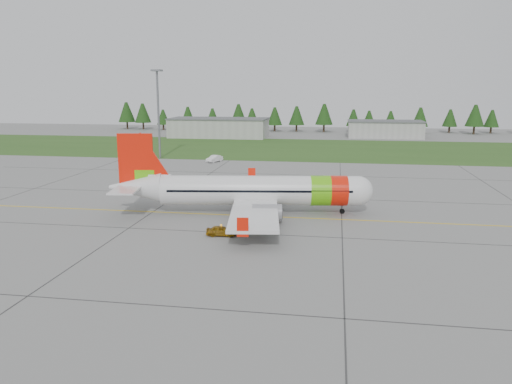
# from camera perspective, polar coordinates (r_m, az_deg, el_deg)

# --- Properties ---
(ground) EXTENTS (320.00, 320.00, 0.00)m
(ground) POSITION_cam_1_polar(r_m,az_deg,el_deg) (57.04, -0.30, -4.81)
(ground) COLOR gray
(ground) RESTS_ON ground
(aircraft) EXTENTS (34.73, 32.29, 10.55)m
(aircraft) POSITION_cam_1_polar(r_m,az_deg,el_deg) (65.67, -0.32, 0.16)
(aircraft) COLOR silver
(aircraft) RESTS_ON ground
(follow_me_car) EXTENTS (1.26, 1.45, 3.38)m
(follow_me_car) POSITION_cam_1_polar(r_m,az_deg,el_deg) (55.98, -4.00, -3.36)
(follow_me_car) COLOR #E69F0C
(follow_me_car) RESTS_ON ground
(service_van) EXTENTS (2.05, 2.00, 4.58)m
(service_van) POSITION_cam_1_polar(r_m,az_deg,el_deg) (112.09, -4.79, 4.60)
(service_van) COLOR white
(service_van) RESTS_ON ground
(grass_strip) EXTENTS (320.00, 50.00, 0.03)m
(grass_strip) POSITION_cam_1_polar(r_m,az_deg,el_deg) (137.18, 5.34, 4.96)
(grass_strip) COLOR #30561E
(grass_strip) RESTS_ON ground
(taxi_guideline) EXTENTS (120.00, 0.25, 0.02)m
(taxi_guideline) POSITION_cam_1_polar(r_m,az_deg,el_deg) (64.65, 0.86, -2.79)
(taxi_guideline) COLOR gold
(taxi_guideline) RESTS_ON ground
(hangar_west) EXTENTS (32.00, 14.00, 6.00)m
(hangar_west) POSITION_cam_1_polar(r_m,az_deg,el_deg) (169.00, -4.26, 7.28)
(hangar_west) COLOR #A8A8A3
(hangar_west) RESTS_ON ground
(hangar_east) EXTENTS (24.00, 12.00, 5.20)m
(hangar_east) POSITION_cam_1_polar(r_m,az_deg,el_deg) (173.20, 14.53, 6.92)
(hangar_east) COLOR #A8A8A3
(hangar_east) RESTS_ON ground
(floodlight_mast) EXTENTS (0.50, 0.50, 20.00)m
(floodlight_mast) POSITION_cam_1_polar(r_m,az_deg,el_deg) (119.34, -11.08, 8.58)
(floodlight_mast) COLOR slate
(floodlight_mast) RESTS_ON ground
(treeline) EXTENTS (160.00, 8.00, 10.00)m
(treeline) POSITION_cam_1_polar(r_m,az_deg,el_deg) (192.45, 6.52, 8.39)
(treeline) COLOR #1C3F14
(treeline) RESTS_ON ground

